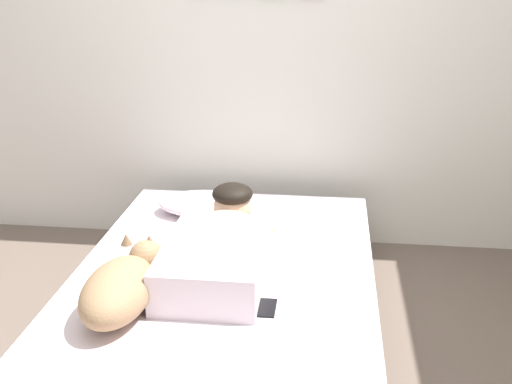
{
  "coord_description": "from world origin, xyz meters",
  "views": [
    {
      "loc": [
        0.45,
        -2.24,
        1.65
      ],
      "look_at": [
        0.11,
        0.6,
        0.61
      ],
      "focal_mm": 44.7,
      "sensor_mm": 36.0,
      "label": 1
    }
  ],
  "objects_px": {
    "coffee_cup": "(251,223)",
    "pillow": "(206,204)",
    "cell_phone": "(267,308)",
    "bed": "(227,301)",
    "person_lying": "(220,246)",
    "dog": "(122,286)"
  },
  "relations": [
    {
      "from": "pillow",
      "to": "coffee_cup",
      "type": "relative_size",
      "value": 4.16
    },
    {
      "from": "coffee_cup",
      "to": "pillow",
      "type": "bearing_deg",
      "value": 143.71
    },
    {
      "from": "person_lying",
      "to": "pillow",
      "type": "bearing_deg",
      "value": 106.54
    },
    {
      "from": "bed",
      "to": "pillow",
      "type": "xyz_separation_m",
      "value": [
        -0.21,
        0.61,
        0.24
      ]
    },
    {
      "from": "coffee_cup",
      "to": "bed",
      "type": "bearing_deg",
      "value": -98.43
    },
    {
      "from": "person_lying",
      "to": "cell_phone",
      "type": "height_order",
      "value": "person_lying"
    },
    {
      "from": "pillow",
      "to": "coffee_cup",
      "type": "height_order",
      "value": "pillow"
    },
    {
      "from": "dog",
      "to": "coffee_cup",
      "type": "xyz_separation_m",
      "value": [
        0.4,
        0.84,
        -0.07
      ]
    },
    {
      "from": "pillow",
      "to": "coffee_cup",
      "type": "xyz_separation_m",
      "value": [
        0.27,
        -0.2,
        -0.02
      ]
    },
    {
      "from": "coffee_cup",
      "to": "cell_phone",
      "type": "bearing_deg",
      "value": -78.06
    },
    {
      "from": "coffee_cup",
      "to": "cell_phone",
      "type": "height_order",
      "value": "coffee_cup"
    },
    {
      "from": "pillow",
      "to": "coffee_cup",
      "type": "bearing_deg",
      "value": -36.29
    },
    {
      "from": "bed",
      "to": "person_lying",
      "type": "bearing_deg",
      "value": -128.81
    },
    {
      "from": "pillow",
      "to": "cell_phone",
      "type": "bearing_deg",
      "value": -65.87
    },
    {
      "from": "bed",
      "to": "coffee_cup",
      "type": "xyz_separation_m",
      "value": [
        0.06,
        0.41,
        0.22
      ]
    },
    {
      "from": "bed",
      "to": "coffee_cup",
      "type": "distance_m",
      "value": 0.47
    },
    {
      "from": "pillow",
      "to": "dog",
      "type": "bearing_deg",
      "value": -97.06
    },
    {
      "from": "coffee_cup",
      "to": "person_lying",
      "type": "bearing_deg",
      "value": -100.61
    },
    {
      "from": "bed",
      "to": "person_lying",
      "type": "relative_size",
      "value": 2.12
    },
    {
      "from": "pillow",
      "to": "cell_phone",
      "type": "height_order",
      "value": "pillow"
    },
    {
      "from": "person_lying",
      "to": "coffee_cup",
      "type": "relative_size",
      "value": 7.36
    },
    {
      "from": "person_lying",
      "to": "coffee_cup",
      "type": "distance_m",
      "value": 0.45
    }
  ]
}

